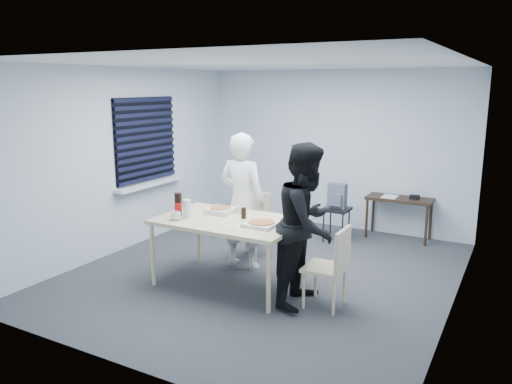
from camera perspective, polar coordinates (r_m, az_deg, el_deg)
The scene contains 19 objects.
room at distance 7.67m, azimuth -12.28°, elevation 5.05°, with size 5.00×5.00×5.00m.
dining_table at distance 5.88m, azimuth -3.15°, elevation -3.67°, with size 1.66×1.05×0.81m.
chair_far at distance 6.96m, azimuth -0.30°, elevation -3.19°, with size 0.42×0.42×0.89m.
chair_right at distance 5.40m, azimuth 8.77°, elevation -7.95°, with size 0.42×0.42×0.89m.
person_white at distance 6.43m, azimuth -1.58°, elevation -1.04°, with size 0.65×0.42×1.77m, color silver.
person_black at distance 5.39m, azimuth 5.84°, elevation -3.72°, with size 0.86×0.47×1.77m, color black.
side_table at distance 8.00m, azimuth 16.07°, elevation -1.16°, with size 0.98×0.44×0.65m.
stool at distance 7.68m, azimuth 9.20°, elevation -2.60°, with size 0.38×0.38×0.53m.
backpack at distance 7.60m, azimuth 9.24°, elevation -0.48°, with size 0.27×0.20×0.38m.
pizza_box_a at distance 6.14m, azimuth -4.04°, elevation -2.09°, with size 0.31×0.31×0.08m.
pizza_box_b at distance 5.59m, azimuth 0.62°, elevation -3.65°, with size 0.35×0.35×0.05m.
mug_a at distance 5.89m, azimuth -9.14°, elevation -2.72°, with size 0.12×0.12×0.10m, color white.
mug_b at distance 6.11m, azimuth -1.74°, elevation -2.04°, with size 0.10×0.10×0.09m, color white.
cola_glass at distance 5.88m, azimuth -1.43°, elevation -2.41°, with size 0.06×0.06×0.13m, color black.
soda_bottle at distance 6.03m, azimuth -8.87°, elevation -1.48°, with size 0.09×0.09×0.29m.
plastic_cups at distance 5.93m, azimuth -7.88°, elevation -1.94°, with size 0.09×0.09×0.22m, color silver.
rubber_band at distance 5.43m, azimuth -2.61°, elevation -4.35°, with size 0.05×0.05×0.00m, color red.
papers at distance 8.00m, azimuth 15.03°, elevation -0.50°, with size 0.22×0.30×0.01m, color white.
black_box at distance 7.94m, azimuth 17.67°, elevation -0.56°, with size 0.14×0.10×0.06m, color black.
Camera 1 is at (2.80, -5.34, 2.36)m, focal length 35.00 mm.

